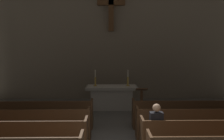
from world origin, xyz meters
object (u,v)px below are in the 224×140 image
candlestick_left (95,81)px  candlestick_right (128,81)px  lectern (141,103)px  pew_left_row_2 (16,137)px  lone_worshipper (155,128)px  pew_left_row_4 (40,114)px  pew_right_row_2 (211,136)px  altar (112,97)px  pew_right_row_4 (185,113)px  pew_right_row_3 (196,123)px  pew_left_row_3 (30,124)px

candlestick_left → candlestick_right: 1.40m
candlestick_left → lectern: bearing=-33.3°
pew_left_row_2 → lone_worshipper: (3.45, 0.04, 0.22)m
pew_left_row_4 → candlestick_left: (1.72, 2.35, 0.76)m
pew_right_row_2 → candlestick_right: candlestick_right is taller
candlestick_left → altar: bearing=0.0°
pew_left_row_4 → pew_right_row_4: 4.84m
lectern → lone_worshipper: bearing=-91.7°
pew_right_row_4 → lectern: (-1.29, 1.15, 0.07)m
pew_right_row_4 → pew_right_row_3: bearing=-90.0°
pew_right_row_2 → pew_right_row_3: bearing=90.0°
pew_right_row_4 → pew_left_row_3: bearing=-168.2°
lectern → pew_right_row_4: bearing=-41.5°
pew_left_row_4 → candlestick_left: 3.00m
candlestick_left → candlestick_right: size_ratio=1.00×
pew_left_row_4 → pew_right_row_2: same height
candlestick_right → pew_right_row_4: bearing=-53.8°
pew_right_row_3 → altar: size_ratio=1.59×
pew_left_row_2 → lectern: 4.75m
pew_right_row_2 → pew_left_row_4: bearing=157.4°
candlestick_left → pew_left_row_3: bearing=-117.1°
altar → lectern: lectern is taller
candlestick_left → lone_worshipper: bearing=-68.2°
pew_right_row_4 → candlestick_left: bearing=143.0°
candlestick_right → lectern: candlestick_right is taller
pew_left_row_4 → candlestick_left: bearing=53.8°
pew_left_row_3 → pew_right_row_2: 4.94m
pew_left_row_2 → candlestick_right: (3.12, 4.36, 0.76)m
pew_left_row_4 → pew_right_row_2: bearing=-22.6°
pew_left_row_2 → pew_left_row_4: 2.01m
pew_left_row_2 → pew_right_row_4: same height
pew_left_row_4 → candlestick_left: candlestick_left is taller
pew_left_row_4 → candlestick_right: candlestick_right is taller
pew_right_row_3 → pew_right_row_4: 1.01m
pew_left_row_2 → altar: bearing=61.0°
pew_left_row_3 → pew_left_row_2: bearing=-90.0°
pew_left_row_2 → pew_right_row_3: size_ratio=1.00×
pew_left_row_3 → altar: bearing=54.2°
pew_left_row_3 → candlestick_right: bearing=47.1°
pew_left_row_4 → altar: bearing=44.1°
pew_left_row_4 → pew_right_row_4: (4.84, 0.00, 0.00)m
candlestick_left → lone_worshipper: (1.73, -4.32, -0.54)m
pew_left_row_4 → lone_worshipper: lone_worshipper is taller
pew_left_row_4 → pew_right_row_3: size_ratio=1.00×
altar → pew_right_row_3: bearing=-54.2°
candlestick_left → pew_left_row_2: bearing=-111.5°
pew_left_row_2 → pew_left_row_3: (0.00, 1.01, 0.00)m
pew_left_row_3 → pew_right_row_4: bearing=11.8°
pew_left_row_3 → lone_worshipper: size_ratio=2.66×
pew_left_row_3 → pew_right_row_3: (4.84, 0.00, 0.00)m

